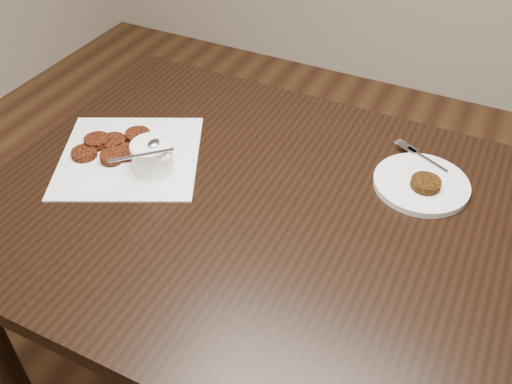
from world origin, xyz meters
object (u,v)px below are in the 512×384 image
Objects in this scene: napkin at (130,156)px; sauce_ramekin at (151,144)px; plate_with_patty at (422,181)px; table at (302,330)px.

napkin is 0.10m from sauce_ramekin.
plate_with_patty is (0.64, 0.20, 0.01)m from napkin.
sauce_ramekin is (0.08, -0.01, 0.07)m from napkin.
plate_with_patty reaches higher than napkin.
sauce_ramekin reaches higher than table.
plate_with_patty is (0.56, 0.21, -0.05)m from sauce_ramekin.
sauce_ramekin is 0.63× the size of plate_with_patty.
table is at bearing -0.44° from sauce_ramekin.
table is 0.60m from napkin.
napkin is (-0.46, 0.01, 0.38)m from table.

